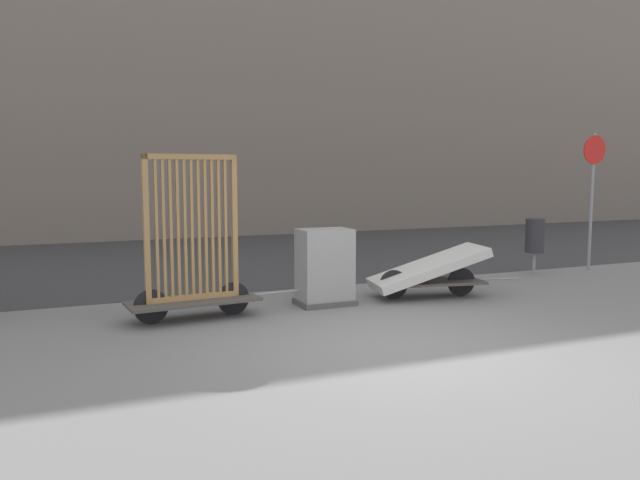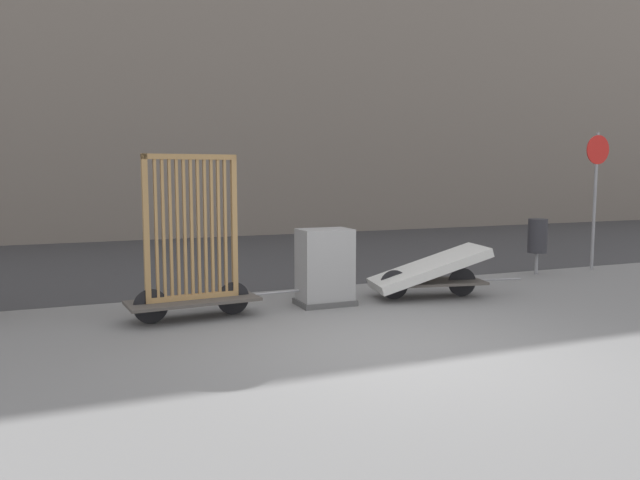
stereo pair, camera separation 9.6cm
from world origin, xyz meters
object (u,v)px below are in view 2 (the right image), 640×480
Objects in this scene: sign_post at (596,181)px; trash_bin at (537,236)px; bike_cart_with_bedframe at (193,263)px; bike_cart_with_mattress at (429,271)px; utility_cabinet at (325,270)px.

trash_bin is at bearing 179.68° from sign_post.
bike_cart_with_bedframe is 2.30× the size of trash_bin.
bike_cart_with_bedframe is at bearing -170.57° from trash_bin.
sign_post is (4.54, 1.12, 1.35)m from bike_cart_with_mattress.
bike_cart_with_bedframe is 0.90× the size of sign_post.
bike_cart_with_mattress is 1.71m from utility_cabinet.
trash_bin is (4.83, 0.98, 0.21)m from utility_cabinet.
trash_bin is (3.13, 1.13, 0.31)m from bike_cart_with_mattress.
bike_cart_with_mattress is at bearing -160.18° from trash_bin.
utility_cabinet is 4.93m from trash_bin.
bike_cart_with_bedframe is 1.99m from utility_cabinet.
sign_post is at bearing 8.86° from utility_cabinet.
sign_post is (8.21, 1.12, 1.02)m from bike_cart_with_bedframe.
trash_bin is at bearing 4.56° from bike_cart_with_bedframe.
utility_cabinet is 1.06× the size of trash_bin.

